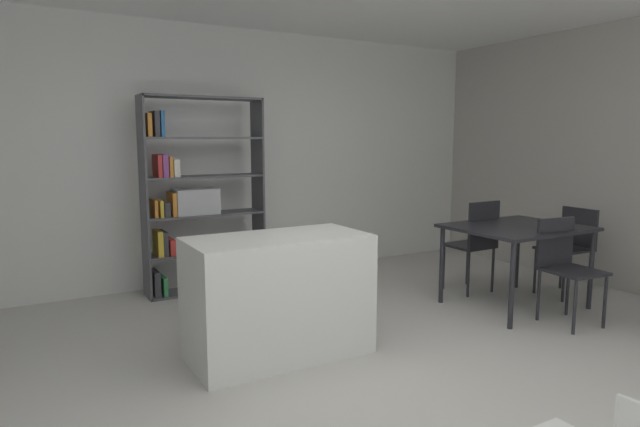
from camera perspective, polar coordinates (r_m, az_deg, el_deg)
name	(u,v)px	position (r m, az deg, el deg)	size (l,w,h in m)	color
ground_plane	(364,381)	(3.72, 4.75, -17.33)	(9.95, 9.95, 0.00)	beige
back_partition	(212,156)	(6.06, -11.45, 6.00)	(7.23, 0.06, 2.79)	silver
kitchen_island	(279,296)	(3.98, -4.43, -8.74)	(1.30, 0.65, 0.89)	silver
open_bookshelf	(192,198)	(5.63, -13.50, 1.61)	(1.23, 0.32, 2.01)	#4C4C51
dining_table	(517,233)	(5.38, 20.20, -1.98)	(1.19, 0.96, 0.77)	#232328
dining_chair_far	(476,238)	(5.73, 16.27, -2.54)	(0.42, 0.42, 0.96)	#232328
dining_chair_near	(564,261)	(5.11, 24.54, -4.58)	(0.45, 0.48, 0.90)	#232328
dining_chair_window_side	(571,242)	(6.04, 25.10, -2.80)	(0.47, 0.42, 0.88)	#232328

